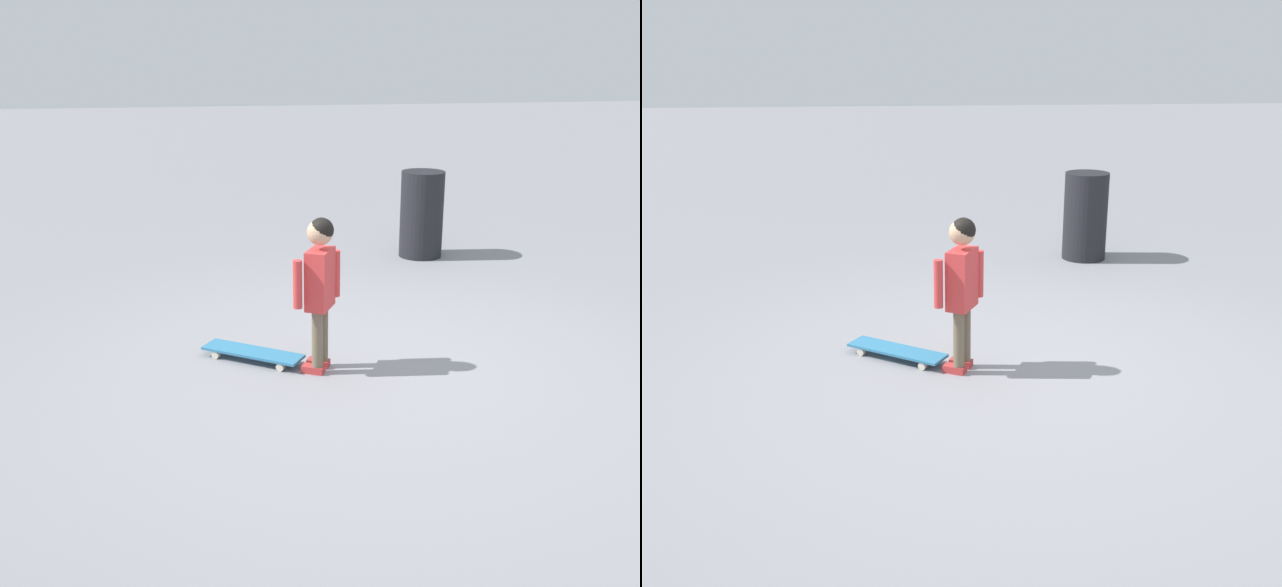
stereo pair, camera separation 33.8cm
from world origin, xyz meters
The scene contains 4 objects.
ground_plane centered at (0.00, 0.00, 0.00)m, with size 50.00×50.00×0.00m, color gray.
child_person centered at (-0.42, 0.01, 0.66)m, with size 0.35×0.28×1.06m.
skateboard centered at (-0.85, 0.25, 0.06)m, with size 0.71×0.58×0.07m.
trash_bin centered at (1.15, 2.70, 0.45)m, with size 0.45×0.45×0.90m, color black.
Camera 2 is at (-0.90, -4.53, 2.07)m, focal length 41.07 mm.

